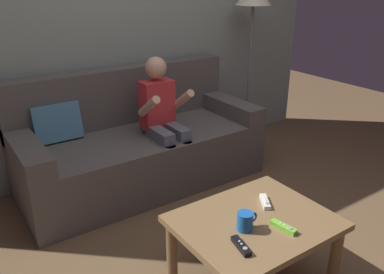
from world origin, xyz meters
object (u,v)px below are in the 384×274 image
couch (138,146)px  coffee_table (254,230)px  game_remote_white_near_edge (265,202)px  floor_lamp (253,6)px  person_seated_on_couch (163,117)px  coffee_mug (245,221)px  game_remote_black_far_corner (241,246)px  game_remote_lime_center (284,227)px

couch → coffee_table: couch is taller
game_remote_white_near_edge → floor_lamp: 2.05m
person_seated_on_couch → coffee_mug: person_seated_on_couch is taller
person_seated_on_couch → coffee_table: (-0.18, -1.22, -0.24)m
coffee_mug → floor_lamp: 2.27m
game_remote_black_far_corner → coffee_mug: (0.11, 0.10, 0.04)m
game_remote_black_far_corner → game_remote_white_near_edge: bearing=30.8°
couch → coffee_mug: (-0.14, -1.45, 0.15)m
game_remote_black_far_corner → coffee_table: bearing=32.4°
game_remote_black_far_corner → floor_lamp: 2.42m
floor_lamp → coffee_table: bearing=-130.6°
couch → floor_lamp: size_ratio=1.23×
coffee_table → coffee_mug: (-0.10, -0.03, 0.11)m
person_seated_on_couch → game_remote_lime_center: bearing=-94.9°
game_remote_lime_center → coffee_mug: (-0.16, 0.11, 0.04)m
game_remote_lime_center → floor_lamp: size_ratio=0.09×
game_remote_lime_center → person_seated_on_couch: bearing=85.1°
couch → coffee_mug: bearing=-95.6°
couch → floor_lamp: bearing=5.1°
coffee_table → game_remote_black_far_corner: bearing=-147.6°
game_remote_white_near_edge → game_remote_black_far_corner: (-0.37, -0.22, 0.00)m
couch → game_remote_lime_center: size_ratio=13.14×
game_remote_lime_center → game_remote_black_far_corner: 0.27m
game_remote_white_near_edge → floor_lamp: size_ratio=0.09×
couch → coffee_table: size_ratio=2.40×
game_remote_white_near_edge → floor_lamp: floor_lamp is taller
coffee_mug → couch: bearing=84.4°
coffee_mug → game_remote_white_near_edge: bearing=25.0°
couch → game_remote_lime_center: couch is taller
game_remote_white_near_edge → game_remote_lime_center: (-0.09, -0.22, 0.00)m
game_remote_white_near_edge → coffee_mug: bearing=-155.0°
game_remote_white_near_edge → game_remote_lime_center: same height
person_seated_on_couch → game_remote_black_far_corner: 1.42m
game_remote_black_far_corner → couch: bearing=80.6°
game_remote_white_near_edge → person_seated_on_couch: bearing=88.8°
couch → person_seated_on_couch: bearing=-54.6°
coffee_table → game_remote_white_near_edge: bearing=28.7°
person_seated_on_couch → game_remote_lime_center: person_seated_on_couch is taller
coffee_mug → coffee_table: bearing=18.7°
game_remote_white_near_edge → couch: bearing=94.8°
coffee_table → game_remote_lime_center: 0.17m
coffee_table → game_remote_lime_center: bearing=-66.7°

